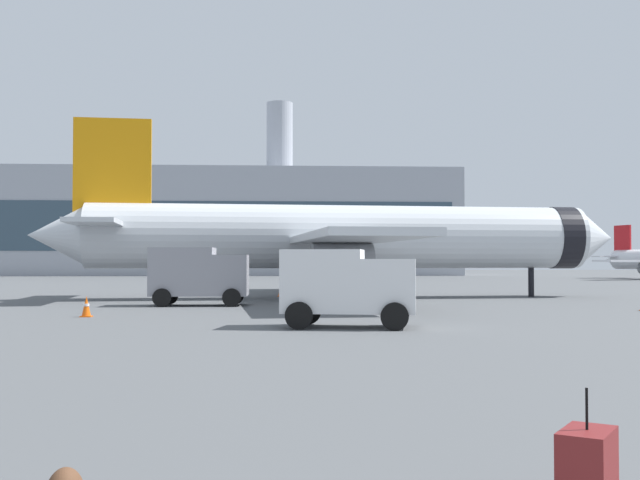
{
  "coord_description": "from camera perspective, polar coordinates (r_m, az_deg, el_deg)",
  "views": [
    {
      "loc": [
        -0.03,
        -2.19,
        2.19
      ],
      "look_at": [
        1.54,
        26.44,
        3.0
      ],
      "focal_mm": 43.25,
      "sensor_mm": 36.0,
      "label": 1
    }
  ],
  "objects": [
    {
      "name": "terminal_building",
      "position": [
        130.39,
        -7.84,
        1.24
      ],
      "size": [
        79.99,
        21.85,
        29.08
      ],
      "color": "#9EA3AD",
      "rests_on": "ground"
    },
    {
      "name": "service_truck",
      "position": [
        38.94,
        -9.0,
        -2.46
      ],
      "size": [
        4.84,
        2.6,
        2.9
      ],
      "color": "gray",
      "rests_on": "ground"
    },
    {
      "name": "rolling_suitcase",
      "position": [
        7.31,
        19.17,
        -15.81
      ],
      "size": [
        0.69,
        0.75,
        1.1
      ],
      "color": "maroon",
      "rests_on": "ground"
    },
    {
      "name": "safety_cone_outer",
      "position": [
        48.51,
        -2.92,
        -3.84
      ],
      "size": [
        0.44,
        0.44,
        0.62
      ],
      "color": "#F2590C",
      "rests_on": "ground"
    },
    {
      "name": "safety_cone_far",
      "position": [
        54.57,
        -6.0,
        -3.53
      ],
      "size": [
        0.44,
        0.44,
        0.73
      ],
      "color": "#F2590C",
      "rests_on": "ground"
    },
    {
      "name": "cargo_van",
      "position": [
        25.77,
        2.03,
        -3.27
      ],
      "size": [
        4.69,
        3.0,
        2.6
      ],
      "color": "white",
      "rests_on": "ground"
    },
    {
      "name": "airplane_at_gate",
      "position": [
        46.4,
        1.37,
        0.19
      ],
      "size": [
        35.77,
        32.31,
        10.5
      ],
      "color": "silver",
      "rests_on": "ground"
    },
    {
      "name": "safety_cone_mid",
      "position": [
        32.03,
        -16.9,
        -4.74
      ],
      "size": [
        0.44,
        0.44,
        0.83
      ],
      "color": "#F2590C",
      "rests_on": "ground"
    }
  ]
}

